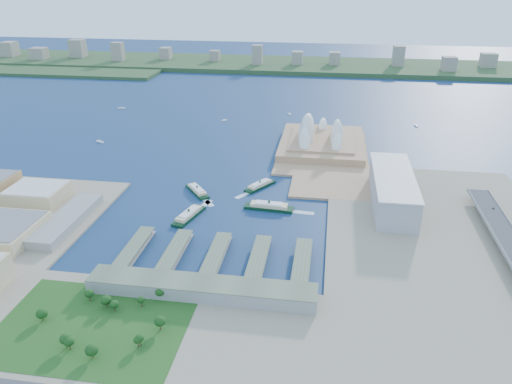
% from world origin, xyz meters
% --- Properties ---
extents(ground, '(3000.00, 3000.00, 0.00)m').
position_xyz_m(ground, '(0.00, 0.00, 0.00)').
color(ground, '#0F234A').
rests_on(ground, ground).
extents(south_land, '(720.00, 180.00, 3.00)m').
position_xyz_m(south_land, '(0.00, -210.00, 1.50)').
color(south_land, gray).
rests_on(south_land, ground).
extents(east_land, '(240.00, 500.00, 3.00)m').
position_xyz_m(east_land, '(240.00, -50.00, 1.50)').
color(east_land, gray).
rests_on(east_land, ground).
extents(peninsula, '(135.00, 220.00, 3.00)m').
position_xyz_m(peninsula, '(107.50, 260.00, 1.50)').
color(peninsula, tan).
rests_on(peninsula, ground).
extents(far_shore, '(2200.00, 260.00, 12.00)m').
position_xyz_m(far_shore, '(0.00, 980.00, 6.00)').
color(far_shore, '#2D4926').
rests_on(far_shore, ground).
extents(opera_house, '(134.00, 180.00, 58.00)m').
position_xyz_m(opera_house, '(105.00, 280.00, 32.00)').
color(opera_house, white).
rests_on(opera_house, peninsula).
extents(toaster_building, '(45.00, 155.00, 35.00)m').
position_xyz_m(toaster_building, '(195.00, 80.00, 20.50)').
color(toaster_building, '#9A9A9F').
rests_on(toaster_building, east_land).
extents(ferry_wharves, '(184.00, 90.00, 9.30)m').
position_xyz_m(ferry_wharves, '(14.00, -75.00, 4.65)').
color(ferry_wharves, '#546049').
rests_on(ferry_wharves, ground).
extents(terminal_building, '(200.00, 28.00, 12.00)m').
position_xyz_m(terminal_building, '(15.00, -135.00, 9.00)').
color(terminal_building, gray).
rests_on(terminal_building, south_land).
extents(park, '(150.00, 110.00, 16.00)m').
position_xyz_m(park, '(-60.00, -190.00, 11.00)').
color(park, '#194714').
rests_on(park, south_land).
extents(far_skyline, '(1900.00, 140.00, 55.00)m').
position_xyz_m(far_skyline, '(0.00, 960.00, 39.50)').
color(far_skyline, gray).
rests_on(far_skyline, far_shore).
extents(ferry_a, '(40.42, 47.27, 9.43)m').
position_xyz_m(ferry_a, '(-46.30, 80.18, 4.71)').
color(ferry_a, black).
rests_on(ferry_a, ground).
extents(ferry_b, '(37.23, 48.48, 9.35)m').
position_xyz_m(ferry_b, '(30.58, 109.01, 4.68)').
color(ferry_b, black).
rests_on(ferry_b, ground).
extents(ferry_c, '(27.85, 57.01, 10.45)m').
position_xyz_m(ferry_c, '(-37.62, 10.77, 5.22)').
color(ferry_c, black).
rests_on(ferry_c, ground).
extents(ferry_d, '(59.14, 19.09, 11.01)m').
position_xyz_m(ferry_d, '(50.51, 46.72, 5.50)').
color(ferry_d, black).
rests_on(ferry_d, ground).
extents(boat_a, '(15.00, 10.78, 2.92)m').
position_xyz_m(boat_a, '(-257.09, 251.87, 1.46)').
color(boat_a, white).
rests_on(boat_a, ground).
extents(boat_b, '(9.83, 9.75, 2.77)m').
position_xyz_m(boat_b, '(-81.03, 406.58, 1.38)').
color(boat_b, white).
rests_on(boat_b, ground).
extents(boat_c, '(6.33, 13.57, 2.94)m').
position_xyz_m(boat_c, '(270.70, 425.02, 1.47)').
color(boat_c, white).
rests_on(boat_c, ground).
extents(boat_d, '(14.92, 5.87, 2.46)m').
position_xyz_m(boat_d, '(-307.63, 463.05, 1.23)').
color(boat_d, white).
rests_on(boat_d, ground).
extents(boat_e, '(7.82, 11.47, 2.70)m').
position_xyz_m(boat_e, '(35.92, 470.12, 1.35)').
color(boat_e, white).
rests_on(boat_e, ground).
extents(car_c, '(1.82, 4.47, 1.30)m').
position_xyz_m(car_c, '(304.00, 56.64, 15.50)').
color(car_c, slate).
rests_on(car_c, expressway).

